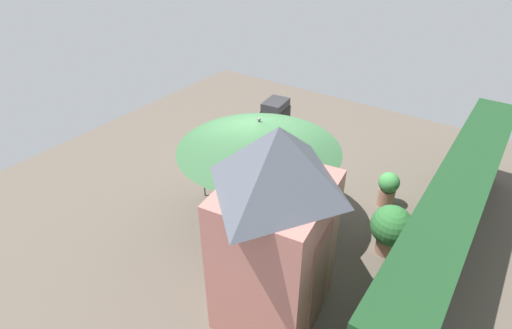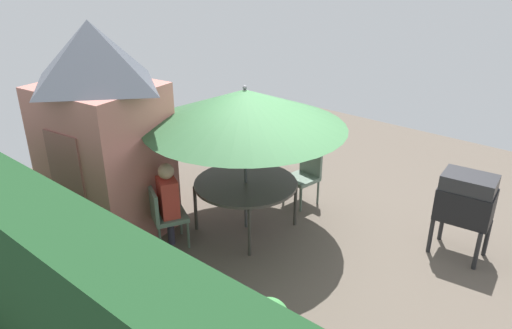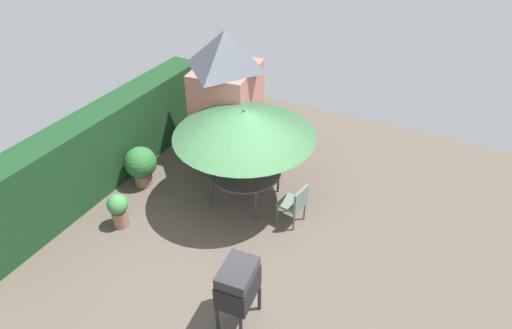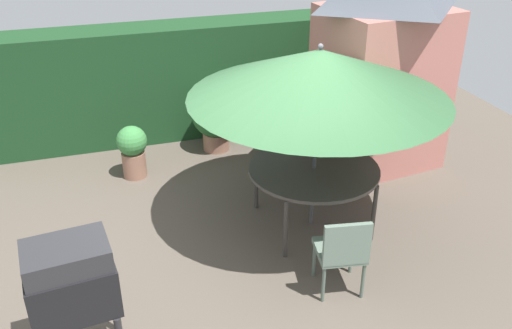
{
  "view_description": "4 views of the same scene",
  "coord_description": "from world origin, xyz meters",
  "px_view_note": "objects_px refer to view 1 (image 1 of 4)",
  "views": [
    {
      "loc": [
        5.95,
        3.84,
        5.22
      ],
      "look_at": [
        0.75,
        0.24,
        1.19
      ],
      "focal_mm": 28.95,
      "sensor_mm": 36.0,
      "label": 1
    },
    {
      "loc": [
        -3.35,
        5.14,
        3.87
      ],
      "look_at": [
        0.66,
        0.38,
        1.1
      ],
      "focal_mm": 33.83,
      "sensor_mm": 36.0,
      "label": 2
    },
    {
      "loc": [
        -5.48,
        -3.19,
        6.09
      ],
      "look_at": [
        0.69,
        0.03,
        1.12
      ],
      "focal_mm": 30.22,
      "sensor_mm": 36.0,
      "label": 3
    },
    {
      "loc": [
        -1.47,
        -4.8,
        3.79
      ],
      "look_at": [
        0.11,
        0.24,
        0.99
      ],
      "focal_mm": 38.93,
      "sensor_mm": 36.0,
      "label": 4
    }
  ],
  "objects_px": {
    "patio_table": "(259,191)",
    "potted_plant_by_grill": "(391,228)",
    "person_in_red": "(293,224)",
    "chair_near_shed": "(295,240)",
    "garden_shed": "(276,228)",
    "patio_umbrella": "(259,135)",
    "potted_plant_by_shed": "(388,188)",
    "chair_far_side": "(215,173)",
    "bbq_grill": "(275,114)"
  },
  "relations": [
    {
      "from": "bbq_grill",
      "to": "potted_plant_by_shed",
      "type": "xyz_separation_m",
      "value": [
        0.8,
        3.18,
        -0.43
      ]
    },
    {
      "from": "potted_plant_by_shed",
      "to": "potted_plant_by_grill",
      "type": "xyz_separation_m",
      "value": [
        1.29,
        0.49,
        0.12
      ]
    },
    {
      "from": "person_in_red",
      "to": "potted_plant_by_shed",
      "type": "bearing_deg",
      "value": 161.95
    },
    {
      "from": "chair_near_shed",
      "to": "potted_plant_by_grill",
      "type": "height_order",
      "value": "potted_plant_by_grill"
    },
    {
      "from": "patio_umbrella",
      "to": "chair_near_shed",
      "type": "xyz_separation_m",
      "value": [
        0.56,
        1.11,
        -1.37
      ]
    },
    {
      "from": "bbq_grill",
      "to": "chair_near_shed",
      "type": "relative_size",
      "value": 1.33
    },
    {
      "from": "person_in_red",
      "to": "garden_shed",
      "type": "bearing_deg",
      "value": 15.15
    },
    {
      "from": "patio_table",
      "to": "potted_plant_by_grill",
      "type": "relative_size",
      "value": 1.61
    },
    {
      "from": "potted_plant_by_shed",
      "to": "patio_table",
      "type": "bearing_deg",
      "value": -43.83
    },
    {
      "from": "potted_plant_by_grill",
      "to": "person_in_red",
      "type": "height_order",
      "value": "person_in_red"
    },
    {
      "from": "garden_shed",
      "to": "patio_umbrella",
      "type": "bearing_deg",
      "value": -139.21
    },
    {
      "from": "potted_plant_by_grill",
      "to": "garden_shed",
      "type": "bearing_deg",
      "value": -25.33
    },
    {
      "from": "patio_umbrella",
      "to": "potted_plant_by_grill",
      "type": "distance_m",
      "value": 2.75
    },
    {
      "from": "chair_far_side",
      "to": "potted_plant_by_grill",
      "type": "height_order",
      "value": "potted_plant_by_grill"
    },
    {
      "from": "garden_shed",
      "to": "chair_near_shed",
      "type": "bearing_deg",
      "value": -168.6
    },
    {
      "from": "chair_near_shed",
      "to": "garden_shed",
      "type": "bearing_deg",
      "value": 11.4
    },
    {
      "from": "potted_plant_by_grill",
      "to": "person_in_red",
      "type": "distance_m",
      "value": 1.72
    },
    {
      "from": "potted_plant_by_shed",
      "to": "bbq_grill",
      "type": "bearing_deg",
      "value": -104.14
    },
    {
      "from": "patio_table",
      "to": "garden_shed",
      "type": "bearing_deg",
      "value": 40.79
    },
    {
      "from": "bbq_grill",
      "to": "person_in_red",
      "type": "relative_size",
      "value": 0.95
    },
    {
      "from": "chair_near_shed",
      "to": "potted_plant_by_grill",
      "type": "bearing_deg",
      "value": 134.21
    },
    {
      "from": "patio_table",
      "to": "person_in_red",
      "type": "bearing_deg",
      "value": 63.5
    },
    {
      "from": "potted_plant_by_shed",
      "to": "patio_umbrella",
      "type": "bearing_deg",
      "value": -43.83
    },
    {
      "from": "patio_table",
      "to": "chair_far_side",
      "type": "xyz_separation_m",
      "value": [
        -0.21,
        -1.24,
        -0.19
      ]
    },
    {
      "from": "patio_umbrella",
      "to": "bbq_grill",
      "type": "bearing_deg",
      "value": -153.31
    },
    {
      "from": "chair_near_shed",
      "to": "patio_umbrella",
      "type": "bearing_deg",
      "value": -116.5
    },
    {
      "from": "garden_shed",
      "to": "chair_near_shed",
      "type": "xyz_separation_m",
      "value": [
        -0.96,
        -0.19,
        -1.05
      ]
    },
    {
      "from": "patio_table",
      "to": "bbq_grill",
      "type": "height_order",
      "value": "bbq_grill"
    },
    {
      "from": "person_in_red",
      "to": "potted_plant_by_grill",
      "type": "bearing_deg",
      "value": 131.49
    },
    {
      "from": "patio_table",
      "to": "chair_far_side",
      "type": "distance_m",
      "value": 1.28
    },
    {
      "from": "patio_table",
      "to": "bbq_grill",
      "type": "bearing_deg",
      "value": -153.31
    },
    {
      "from": "patio_table",
      "to": "potted_plant_by_shed",
      "type": "xyz_separation_m",
      "value": [
        -1.9,
        1.82,
        -0.3
      ]
    },
    {
      "from": "garden_shed",
      "to": "potted_plant_by_shed",
      "type": "xyz_separation_m",
      "value": [
        -3.42,
        0.52,
        -1.15
      ]
    },
    {
      "from": "potted_plant_by_grill",
      "to": "chair_near_shed",
      "type": "bearing_deg",
      "value": -45.79
    },
    {
      "from": "chair_near_shed",
      "to": "person_in_red",
      "type": "bearing_deg",
      "value": -116.5
    },
    {
      "from": "bbq_grill",
      "to": "chair_far_side",
      "type": "height_order",
      "value": "bbq_grill"
    },
    {
      "from": "garden_shed",
      "to": "person_in_red",
      "type": "height_order",
      "value": "garden_shed"
    },
    {
      "from": "chair_near_shed",
      "to": "potted_plant_by_shed",
      "type": "xyz_separation_m",
      "value": [
        -2.46,
        0.71,
        -0.1
      ]
    },
    {
      "from": "garden_shed",
      "to": "patio_table",
      "type": "relative_size",
      "value": 2.02
    },
    {
      "from": "garden_shed",
      "to": "patio_umbrella",
      "type": "height_order",
      "value": "garden_shed"
    },
    {
      "from": "garden_shed",
      "to": "patio_table",
      "type": "distance_m",
      "value": 2.18
    },
    {
      "from": "person_in_red",
      "to": "chair_near_shed",
      "type": "bearing_deg",
      "value": 63.5
    },
    {
      "from": "chair_near_shed",
      "to": "potted_plant_by_shed",
      "type": "distance_m",
      "value": 2.56
    },
    {
      "from": "chair_near_shed",
      "to": "potted_plant_by_shed",
      "type": "height_order",
      "value": "chair_near_shed"
    },
    {
      "from": "patio_umbrella",
      "to": "bbq_grill",
      "type": "relative_size",
      "value": 2.38
    },
    {
      "from": "chair_far_side",
      "to": "chair_near_shed",
      "type": "bearing_deg",
      "value": 72.02
    },
    {
      "from": "patio_umbrella",
      "to": "potted_plant_by_shed",
      "type": "distance_m",
      "value": 3.02
    },
    {
      "from": "person_in_red",
      "to": "patio_table",
      "type": "bearing_deg",
      "value": -116.5
    },
    {
      "from": "garden_shed",
      "to": "potted_plant_by_grill",
      "type": "relative_size",
      "value": 3.26
    },
    {
      "from": "potted_plant_by_shed",
      "to": "person_in_red",
      "type": "height_order",
      "value": "person_in_red"
    }
  ]
}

